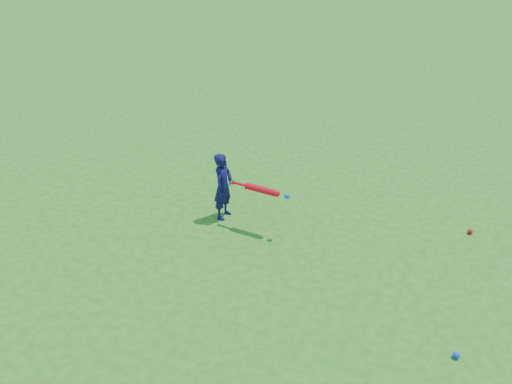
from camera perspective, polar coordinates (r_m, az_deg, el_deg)
ground at (r=7.83m, az=0.28°, el=-2.81°), size 80.00×80.00×0.00m
child at (r=7.68m, az=-3.30°, el=0.59°), size 0.23×0.35×0.95m
ground_ball_red at (r=8.04m, az=20.63°, el=-3.71°), size 0.07×0.07×0.07m
ground_ball_blue at (r=6.13m, az=19.39°, el=-15.14°), size 0.07×0.07×0.07m
bat_swing at (r=7.30m, az=0.79°, el=0.19°), size 0.82×0.12×0.09m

